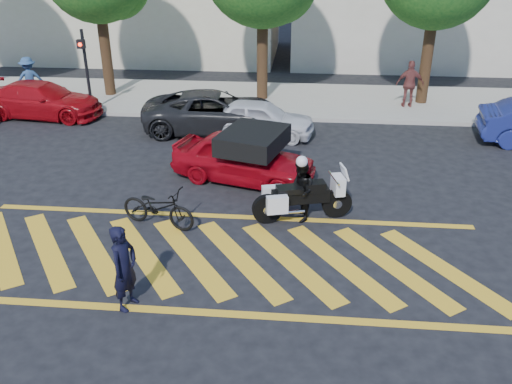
# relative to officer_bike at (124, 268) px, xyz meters

# --- Properties ---
(ground) EXTENTS (90.00, 90.00, 0.00)m
(ground) POSITION_rel_officer_bike_xyz_m (1.44, 1.82, -0.87)
(ground) COLOR black
(ground) RESTS_ON ground
(sidewalk) EXTENTS (60.00, 5.00, 0.15)m
(sidewalk) POSITION_rel_officer_bike_xyz_m (1.44, 13.82, -0.79)
(sidewalk) COLOR #9E998E
(sidewalk) RESTS_ON ground
(crosswalk) EXTENTS (12.33, 4.00, 0.01)m
(crosswalk) POSITION_rel_officer_bike_xyz_m (1.40, 1.82, -0.87)
(crosswalk) COLOR gold
(crosswalk) RESTS_ON ground
(signal_pole) EXTENTS (0.28, 0.43, 3.20)m
(signal_pole) POSITION_rel_officer_bike_xyz_m (-5.06, 11.56, 1.05)
(signal_pole) COLOR black
(signal_pole) RESTS_ON ground
(officer_bike) EXTENTS (0.59, 0.73, 1.74)m
(officer_bike) POSITION_rel_officer_bike_xyz_m (0.00, 0.00, 0.00)
(officer_bike) COLOR black
(officer_bike) RESTS_ON ground
(bicycle) EXTENTS (2.04, 1.18, 1.01)m
(bicycle) POSITION_rel_officer_bike_xyz_m (-0.20, 3.12, -0.36)
(bicycle) COLOR black
(bicycle) RESTS_ON ground
(police_motorcycle) EXTENTS (2.47, 1.12, 1.11)m
(police_motorcycle) POSITION_rel_officer_bike_xyz_m (3.22, 3.74, -0.27)
(police_motorcycle) COLOR black
(police_motorcycle) RESTS_ON ground
(officer_moto) EXTENTS (0.77, 0.89, 1.57)m
(officer_moto) POSITION_rel_officer_bike_xyz_m (3.21, 3.75, -0.08)
(officer_moto) COLOR black
(officer_moto) RESTS_ON ground
(red_convertible) EXTENTS (4.39, 2.74, 1.39)m
(red_convertible) POSITION_rel_officer_bike_xyz_m (1.56, 5.93, -0.17)
(red_convertible) COLOR #9D0712
(red_convertible) RESTS_ON ground
(parked_left) EXTENTS (4.68, 2.21, 1.32)m
(parked_left) POSITION_rel_officer_bike_xyz_m (-6.72, 11.02, -0.21)
(parked_left) COLOR #A10911
(parked_left) RESTS_ON ground
(parked_mid_left) EXTENTS (5.24, 2.81, 1.40)m
(parked_mid_left) POSITION_rel_officer_bike_xyz_m (0.07, 10.07, -0.17)
(parked_mid_left) COLOR black
(parked_mid_left) RESTS_ON ground
(parked_mid_right) EXTENTS (3.88, 1.89, 1.27)m
(parked_mid_right) POSITION_rel_officer_bike_xyz_m (1.71, 9.62, -0.23)
(parked_mid_right) COLOR silver
(parked_mid_right) RESTS_ON ground
(pedestrian_left) EXTENTS (1.30, 1.11, 1.75)m
(pedestrian_left) POSITION_rel_officer_bike_xyz_m (-7.96, 12.69, 0.15)
(pedestrian_left) COLOR #2D4E7D
(pedestrian_left) RESTS_ON sidewalk
(pedestrian_right) EXTENTS (1.07, 0.45, 1.82)m
(pedestrian_right) POSITION_rel_officer_bike_xyz_m (7.29, 13.14, 0.19)
(pedestrian_right) COLOR brown
(pedestrian_right) RESTS_ON sidewalk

